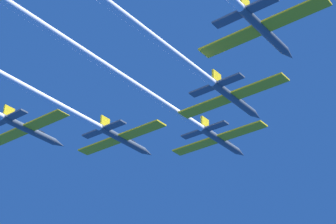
% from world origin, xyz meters
% --- Properties ---
extents(jet_lead, '(15.50, 54.68, 2.57)m').
position_xyz_m(jet_lead, '(0.72, -16.43, -0.27)').
color(jet_lead, '#4C5660').
extents(jet_left_wing, '(15.50, 60.85, 2.57)m').
position_xyz_m(jet_left_wing, '(-10.26, -28.53, -0.47)').
color(jet_left_wing, '#4C5660').
extents(jet_right_wing, '(15.50, 52.49, 2.57)m').
position_xyz_m(jet_right_wing, '(9.04, -24.89, -0.64)').
color(jet_right_wing, '#4C5660').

